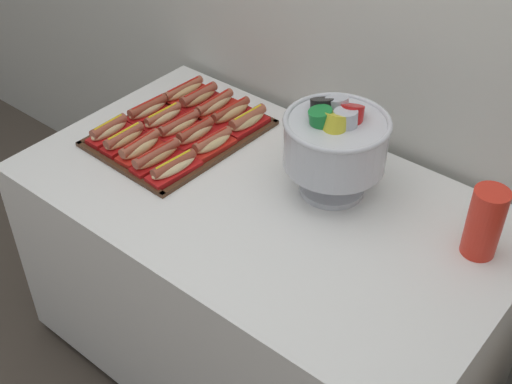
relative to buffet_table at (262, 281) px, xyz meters
The scene contains 20 objects.
ground_plane 0.40m from the buffet_table, ahead, with size 10.00×10.00×0.00m, color #4C4238.
buffet_table is the anchor object (origin of this frame).
serving_tray 0.55m from the buffet_table, behind, with size 0.42×0.54×0.01m.
hot_dog_0 0.69m from the buffet_table, behind, with size 0.06×0.16×0.06m.
hot_dog_1 0.63m from the buffet_table, 169.27° to the right, with size 0.06×0.16×0.06m.
hot_dog_2 0.58m from the buffet_table, 167.06° to the right, with size 0.07×0.16×0.06m.
hot_dog_3 0.53m from the buffet_table, 163.94° to the right, with size 0.07×0.18×0.06m.
hot_dog_4 0.48m from the buffet_table, 159.22° to the right, with size 0.08×0.18×0.06m.
hot_dog_5 0.68m from the buffet_table, behind, with size 0.07×0.17×0.06m.
hot_dog_6 0.62m from the buffet_table, behind, with size 0.06×0.17×0.06m.
hot_dog_7 0.57m from the buffet_table, behind, with size 0.07×0.18×0.06m.
hot_dog_8 0.52m from the buffet_table, 168.40° to the left, with size 0.07×0.16×0.06m.
hot_dog_9 0.47m from the buffet_table, 165.63° to the left, with size 0.08×0.16×0.06m.
hot_dog_10 0.72m from the buffet_table, 156.47° to the left, with size 0.08×0.19×0.06m.
hot_dog_11 0.66m from the buffet_table, 153.48° to the left, with size 0.07×0.17×0.06m.
hot_dog_12 0.61m from the buffet_table, 149.61° to the left, with size 0.06×0.18×0.06m.
hot_dog_13 0.56m from the buffet_table, 144.47° to the left, with size 0.07×0.17×0.06m.
hot_dog_14 0.52m from the buffet_table, 137.46° to the left, with size 0.07×0.16×0.07m.
punch_bowl 0.57m from the buffet_table, 46.38° to the left, with size 0.30×0.30×0.29m.
cup_stack 0.76m from the buffet_table, 16.71° to the left, with size 0.09×0.09×0.20m.
Camera 1 is at (0.95, -1.19, 1.99)m, focal length 47.56 mm.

